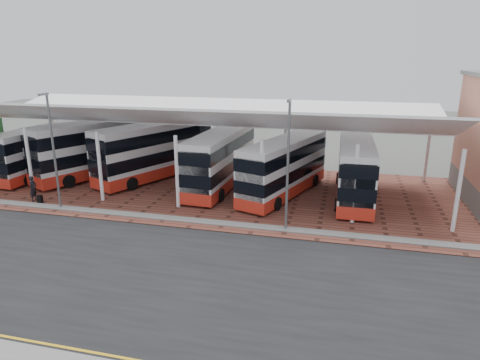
# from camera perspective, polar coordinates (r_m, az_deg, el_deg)

# --- Properties ---
(ground) EXTENTS (140.00, 140.00, 0.00)m
(ground) POSITION_cam_1_polar(r_m,az_deg,el_deg) (21.69, -1.67, -12.58)
(ground) COLOR #4C5049
(road) EXTENTS (120.00, 14.00, 0.02)m
(road) POSITION_cam_1_polar(r_m,az_deg,el_deg) (20.85, -2.43, -13.85)
(road) COLOR black
(road) RESTS_ON ground
(forecourt) EXTENTS (72.00, 16.00, 0.06)m
(forecourt) POSITION_cam_1_polar(r_m,az_deg,el_deg) (33.11, 7.74, -2.13)
(forecourt) COLOR brown
(forecourt) RESTS_ON ground
(north_kerb) EXTENTS (120.00, 0.80, 0.14)m
(north_kerb) POSITION_cam_1_polar(r_m,az_deg,el_deg) (27.08, 1.86, -6.23)
(north_kerb) COLOR slate
(north_kerb) RESTS_ON ground
(canopy) EXTENTS (37.00, 11.63, 7.07)m
(canopy) POSITION_cam_1_polar(r_m,az_deg,el_deg) (34.37, -5.20, 8.54)
(canopy) COLOR white
(canopy) RESTS_ON ground
(lamp_west) EXTENTS (0.16, 0.90, 8.07)m
(lamp_west) POSITION_cam_1_polar(r_m,az_deg,el_deg) (31.71, -23.65, 3.90)
(lamp_west) COLOR slate
(lamp_west) RESTS_ON ground
(lamp_east) EXTENTS (0.16, 0.90, 8.07)m
(lamp_east) POSITION_cam_1_polar(r_m,az_deg,el_deg) (25.47, 6.40, 2.37)
(lamp_east) COLOR slate
(lamp_east) RESTS_ON ground
(bus_0) EXTENTS (2.99, 10.42, 4.25)m
(bus_0) POSITION_cam_1_polar(r_m,az_deg,el_deg) (42.03, -24.90, 3.51)
(bus_0) COLOR silver
(bus_0) RESTS_ON forecourt
(bus_1) EXTENTS (7.62, 11.76, 4.85)m
(bus_1) POSITION_cam_1_polar(r_m,az_deg,el_deg) (39.76, -18.40, 3.98)
(bus_1) COLOR silver
(bus_1) RESTS_ON forecourt
(bus_2) EXTENTS (7.19, 11.58, 4.75)m
(bus_2) POSITION_cam_1_polar(r_m,az_deg,el_deg) (37.80, -11.27, 3.81)
(bus_2) COLOR silver
(bus_2) RESTS_ON forecourt
(bus_3) EXTENTS (3.22, 11.07, 4.51)m
(bus_3) POSITION_cam_1_polar(r_m,az_deg,el_deg) (34.48, -2.60, 2.70)
(bus_3) COLOR silver
(bus_3) RESTS_ON forecourt
(bus_4) EXTENTS (5.58, 10.68, 4.31)m
(bus_4) POSITION_cam_1_polar(r_m,az_deg,el_deg) (32.62, 5.90, 1.63)
(bus_4) COLOR silver
(bus_4) RESTS_ON forecourt
(bus_5) EXTENTS (2.76, 10.55, 4.33)m
(bus_5) POSITION_cam_1_polar(r_m,az_deg,el_deg) (32.91, 15.11, 1.29)
(bus_5) COLOR silver
(bus_5) RESTS_ON forecourt
(pedestrian) EXTENTS (0.52, 0.73, 1.89)m
(pedestrian) POSITION_cam_1_polar(r_m,az_deg,el_deg) (34.89, -25.86, -1.03)
(pedestrian) COLOR black
(pedestrian) RESTS_ON forecourt
(suitcase) EXTENTS (0.35, 0.25, 0.60)m
(suitcase) POSITION_cam_1_polar(r_m,az_deg,el_deg) (34.33, -25.12, -2.34)
(suitcase) COLOR black
(suitcase) RESTS_ON forecourt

